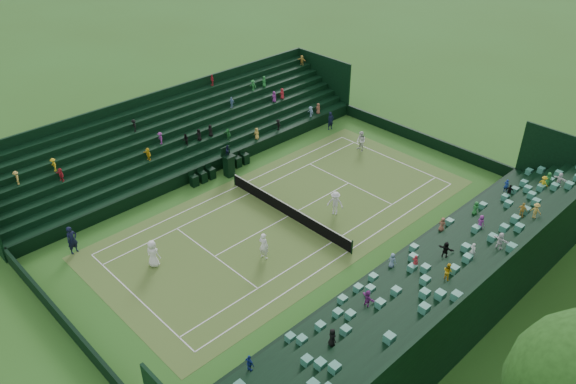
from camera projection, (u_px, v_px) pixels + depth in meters
name	position (u px, v px, depth m)	size (l,w,h in m)	color
ground	(288.00, 216.00, 38.91)	(160.00, 160.00, 0.00)	#305E1D
court_surface	(288.00, 216.00, 38.91)	(12.97, 26.77, 0.01)	#327326
perimeter_wall_north	(422.00, 138.00, 47.97)	(17.17, 0.20, 1.00)	black
perimeter_wall_south	(69.00, 328.00, 29.32)	(17.17, 0.20, 1.00)	black
perimeter_wall_east	(386.00, 268.00, 33.47)	(0.20, 31.77, 1.00)	black
perimeter_wall_west	(213.00, 167.00, 43.83)	(0.20, 31.77, 1.00)	black
north_grandstand	(450.00, 289.00, 30.36)	(6.60, 32.00, 4.90)	black
south_grandstand	(181.00, 137.00, 45.82)	(6.60, 32.00, 4.90)	black
tennis_net	(288.00, 210.00, 38.63)	(11.67, 0.10, 1.06)	black
umpire_chair	(229.00, 163.00, 43.05)	(0.84, 0.84, 2.65)	black
courtside_chairs	(220.00, 169.00, 43.61)	(0.57, 5.53, 1.23)	black
player_near_west	(153.00, 254.00, 33.94)	(0.90, 0.59, 1.85)	white
player_near_east	(264.00, 246.00, 34.58)	(0.68, 0.45, 1.86)	white
player_far_west	(361.00, 141.00, 46.73)	(0.83, 0.65, 1.71)	white
player_far_east	(335.00, 203.00, 38.71)	(1.15, 0.67, 1.78)	white
line_judge_north	(331.00, 121.00, 50.22)	(0.60, 0.40, 1.66)	black
line_judge_south	(72.00, 240.00, 35.01)	(0.70, 0.46, 1.93)	black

